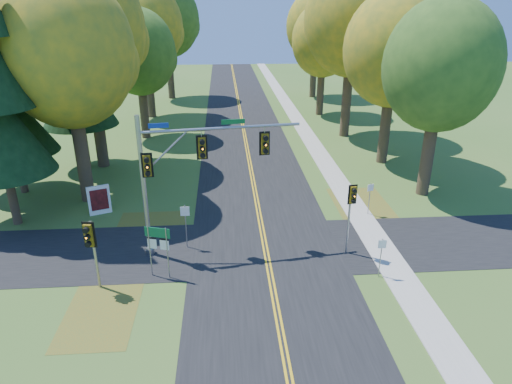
{
  "coord_description": "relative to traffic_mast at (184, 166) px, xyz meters",
  "views": [
    {
      "loc": [
        -2.06,
        -19.42,
        12.26
      ],
      "look_at": [
        -0.49,
        2.16,
        3.2
      ],
      "focal_mm": 32.0,
      "sensor_mm": 36.0,
      "label": 1
    }
  ],
  "objects": [
    {
      "name": "leaf_patch_w_far",
      "position": [
        -3.42,
        -5.05,
        -4.74
      ],
      "size": [
        3.0,
        5.0,
        0.0
      ],
      "primitive_type": "cube",
      "color": "brown",
      "rests_on": "ground"
    },
    {
      "name": "east_signal_pole",
      "position": [
        8.3,
        -1.08,
        -1.75
      ],
      "size": [
        0.46,
        0.53,
        3.95
      ],
      "rotation": [
        0.0,
        0.0,
        0.12
      ],
      "color": "#999DA2",
      "rests_on": "ground"
    },
    {
      "name": "tree_e_e",
      "position": [
        14.55,
        41.53,
        4.44
      ],
      "size": [
        7.8,
        7.8,
        13.74
      ],
      "color": "#38281C",
      "rests_on": "ground"
    },
    {
      "name": "pine_c",
      "position": [
        -8.92,
        13.95,
        4.94
      ],
      "size": [
        5.6,
        5.6,
        20.56
      ],
      "color": "#38281C",
      "rests_on": "ground"
    },
    {
      "name": "leaf_patch_w_near",
      "position": [
        -2.42,
        1.95,
        -4.74
      ],
      "size": [
        4.0,
        6.0,
        0.0
      ],
      "primitive_type": "cube",
      "color": "brown",
      "rests_on": "ground"
    },
    {
      "name": "road_main",
      "position": [
        4.08,
        -2.05,
        -4.74
      ],
      "size": [
        8.0,
        160.0,
        0.02
      ],
      "primitive_type": "cube",
      "color": "black",
      "rests_on": "ground"
    },
    {
      "name": "centerline_right",
      "position": [
        4.18,
        -2.05,
        -4.73
      ],
      "size": [
        0.1,
        160.0,
        0.01
      ],
      "primitive_type": "cube",
      "color": "gold",
      "rests_on": "road_main"
    },
    {
      "name": "ground",
      "position": [
        4.08,
        -2.05,
        -4.75
      ],
      "size": [
        160.0,
        160.0,
        0.0
      ],
      "primitive_type": "plane",
      "color": "#385F21",
      "rests_on": "ground"
    },
    {
      "name": "route_sign_cluster",
      "position": [
        -1.19,
        -2.44,
        -2.86
      ],
      "size": [
        1.21,
        0.4,
        2.68
      ],
      "rotation": [
        0.0,
        0.0,
        -0.3
      ],
      "color": "gray",
      "rests_on": "ground"
    },
    {
      "name": "reg_sign_w",
      "position": [
        -0.12,
        0.29,
        -3.04
      ],
      "size": [
        0.48,
        0.07,
        2.49
      ],
      "rotation": [
        0.0,
        0.0,
        0.01
      ],
      "color": "gray",
      "rests_on": "ground"
    },
    {
      "name": "info_kiosk",
      "position": [
        -5.78,
        4.94,
        -3.82
      ],
      "size": [
        1.32,
        0.68,
        1.86
      ],
      "rotation": [
        0.0,
        0.0,
        0.39
      ],
      "color": "white",
      "rests_on": "ground"
    },
    {
      "name": "pine_b",
      "position": [
        -11.92,
        8.95,
        3.41
      ],
      "size": [
        5.6,
        5.6,
        17.31
      ],
      "color": "#38281C",
      "rests_on": "ground"
    },
    {
      "name": "centerline_left",
      "position": [
        3.98,
        -2.05,
        -4.73
      ],
      "size": [
        0.1,
        160.0,
        0.01
      ],
      "primitive_type": "cube",
      "color": "gold",
      "rests_on": "road_main"
    },
    {
      "name": "tree_w_d",
      "position": [
        -6.04,
        31.13,
        5.03
      ],
      "size": [
        8.2,
        8.2,
        14.56
      ],
      "color": "#38281C",
      "rests_on": "ground"
    },
    {
      "name": "tree_w_a",
      "position": [
        -7.04,
        7.33,
        4.73
      ],
      "size": [
        8.0,
        8.0,
        14.15
      ],
      "color": "#38281C",
      "rests_on": "ground"
    },
    {
      "name": "leaf_patch_e",
      "position": [
        10.88,
        3.95,
        -4.74
      ],
      "size": [
        3.5,
        8.0,
        0.0
      ],
      "primitive_type": "cube",
      "color": "brown",
      "rests_on": "ground"
    },
    {
      "name": "road_cross",
      "position": [
        4.08,
        -0.05,
        -4.74
      ],
      "size": [
        60.0,
        6.0,
        0.02
      ],
      "primitive_type": "cube",
      "color": "black",
      "rests_on": "ground"
    },
    {
      "name": "tree_w_b",
      "position": [
        -7.64,
        14.24,
        5.62
      ],
      "size": [
        8.6,
        8.6,
        15.38
      ],
      "color": "#38281C",
      "rests_on": "ground"
    },
    {
      "name": "tree_e_d",
      "position": [
        13.35,
        30.82,
        3.49
      ],
      "size": [
        7.0,
        7.0,
        12.32
      ],
      "color": "#38281C",
      "rests_on": "ground"
    },
    {
      "name": "tree_w_c",
      "position": [
        -5.45,
        22.42,
        3.19
      ],
      "size": [
        6.8,
        6.8,
        11.91
      ],
      "color": "#38281C",
      "rests_on": "ground"
    },
    {
      "name": "traffic_mast",
      "position": [
        0.0,
        0.0,
        0.0
      ],
      "size": [
        8.08,
        1.66,
        7.39
      ],
      "rotation": [
        0.0,
        0.0,
        0.14
      ],
      "color": "gray",
      "rests_on": "ground"
    },
    {
      "name": "tree_e_c",
      "position": [
        13.96,
        21.64,
        5.91
      ],
      "size": [
        8.8,
        8.8,
        15.79
      ],
      "color": "#38281C",
      "rests_on": "ground"
    },
    {
      "name": "tree_w_e",
      "position": [
        -4.84,
        42.04,
        5.32
      ],
      "size": [
        8.4,
        8.4,
        14.97
      ],
      "color": "#38281C",
      "rests_on": "ground"
    },
    {
      "name": "ped_signal_pole",
      "position": [
        -3.95,
        -3.35,
        -2.16
      ],
      "size": [
        0.55,
        0.64,
        3.49
      ],
      "rotation": [
        0.0,
        0.0,
        -0.17
      ],
      "color": "gray",
      "rests_on": "ground"
    },
    {
      "name": "tree_e_a",
      "position": [
        15.65,
        6.72,
        3.78
      ],
      "size": [
        7.2,
        7.2,
        12.73
      ],
      "color": "#38281C",
      "rests_on": "ground"
    },
    {
      "name": "sidewalk_east",
      "position": [
        10.28,
        -2.05,
        -4.72
      ],
      "size": [
        1.6,
        160.0,
        0.06
      ],
      "primitive_type": "cube",
      "color": "#9E998E",
      "rests_on": "ground"
    },
    {
      "name": "reg_sign_e_south",
      "position": [
        9.28,
        -3.24,
        -3.33
      ],
      "size": [
        0.4,
        0.06,
        2.07
      ],
      "rotation": [
        0.0,
        0.0,
        -0.02
      ],
      "color": "gray",
      "rests_on": "ground"
    },
    {
      "name": "reg_sign_e_north",
      "position": [
        10.83,
        3.58,
        -3.31
      ],
      "size": [
        0.4,
        0.14,
        2.11
      ],
      "rotation": [
        0.0,
        0.0,
        0.27
      ],
      "color": "gray",
      "rests_on": "ground"
    },
    {
      "name": "tree_e_b",
      "position": [
        15.05,
        13.53,
        4.15
      ],
      "size": [
        7.6,
        7.6,
        13.33
      ],
      "color": "#38281C",
      "rests_on": "ground"
    }
  ]
}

